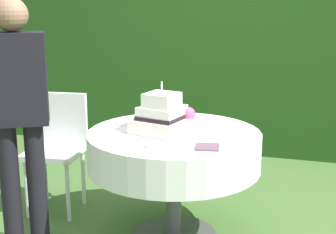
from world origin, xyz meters
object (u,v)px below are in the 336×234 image
object	(u,v)px
cake_table	(174,151)
napkin_stack	(207,147)
serving_plate_near	(155,146)
standing_person	(18,111)
garden_chair	(58,140)
serving_plate_far	(125,124)
wedding_cake	(163,117)

from	to	relation	value
cake_table	napkin_stack	bearing A→B (deg)	-44.88
serving_plate_near	standing_person	distance (m)	0.86
cake_table	napkin_stack	size ratio (longest dim) A/B	8.28
garden_chair	standing_person	size ratio (longest dim) A/B	0.56
cake_table	serving_plate_near	size ratio (longest dim) A/B	9.50
serving_plate_far	standing_person	size ratio (longest dim) A/B	0.07
garden_chair	standing_person	distance (m)	0.79
wedding_cake	serving_plate_far	world-z (taller)	wedding_cake
cake_table	garden_chair	size ratio (longest dim) A/B	1.28
wedding_cake	serving_plate_far	xyz separation A→B (m)	(-0.31, 0.10, -0.10)
wedding_cake	napkin_stack	xyz separation A→B (m)	(0.35, -0.26, -0.10)
napkin_stack	garden_chair	world-z (taller)	garden_chair
serving_plate_far	standing_person	bearing A→B (deg)	-131.51
serving_plate_far	napkin_stack	bearing A→B (deg)	-29.20
serving_plate_near	cake_table	bearing A→B (deg)	86.20
napkin_stack	serving_plate_far	bearing A→B (deg)	150.80
garden_chair	cake_table	bearing A→B (deg)	-13.03
wedding_cake	standing_person	size ratio (longest dim) A/B	0.25
wedding_cake	serving_plate_far	bearing A→B (deg)	161.47
cake_table	standing_person	bearing A→B (deg)	-152.13
wedding_cake	garden_chair	distance (m)	0.99
cake_table	standing_person	world-z (taller)	standing_person
cake_table	wedding_cake	distance (m)	0.24
wedding_cake	standing_person	distance (m)	0.90
serving_plate_near	standing_person	xyz separation A→B (m)	(-0.83, -0.11, 0.18)
garden_chair	napkin_stack	bearing A→B (deg)	-21.82
serving_plate_near	serving_plate_far	world-z (taller)	same
serving_plate_near	serving_plate_far	xyz separation A→B (m)	(-0.35, 0.43, 0.00)
serving_plate_near	serving_plate_far	bearing A→B (deg)	129.46
standing_person	garden_chair	bearing A→B (deg)	100.96
wedding_cake	napkin_stack	distance (m)	0.45
wedding_cake	garden_chair	bearing A→B (deg)	165.16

